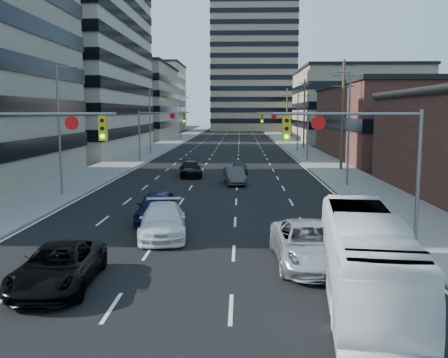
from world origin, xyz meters
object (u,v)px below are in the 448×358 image
object	(u,v)px
black_pickup	(58,267)
white_van	(163,221)
sedan_blue	(157,206)
transit_bus	(365,256)
silver_suv	(310,244)

from	to	relation	value
black_pickup	white_van	xyz separation A→B (m)	(2.45, 6.98, 0.05)
sedan_blue	transit_bus	bearing A→B (deg)	-53.20
black_pickup	sedan_blue	xyz separation A→B (m)	(1.62, 10.30, 0.10)
white_van	sedan_blue	world-z (taller)	sedan_blue
silver_suv	sedan_blue	world-z (taller)	sedan_blue
black_pickup	sedan_blue	size ratio (longest dim) A/B	1.07
white_van	transit_bus	xyz separation A→B (m)	(7.60, -7.63, 0.60)
black_pickup	white_van	world-z (taller)	white_van
black_pickup	silver_suv	xyz separation A→B (m)	(8.83, 2.78, 0.10)
silver_suv	transit_bus	world-z (taller)	transit_bus
black_pickup	transit_bus	distance (m)	10.09
white_van	sedan_blue	size ratio (longest dim) A/B	1.09
silver_suv	transit_bus	xyz separation A→B (m)	(1.23, -3.43, 0.55)
black_pickup	silver_suv	size ratio (longest dim) A/B	0.88
white_van	sedan_blue	xyz separation A→B (m)	(-0.83, 3.32, 0.06)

